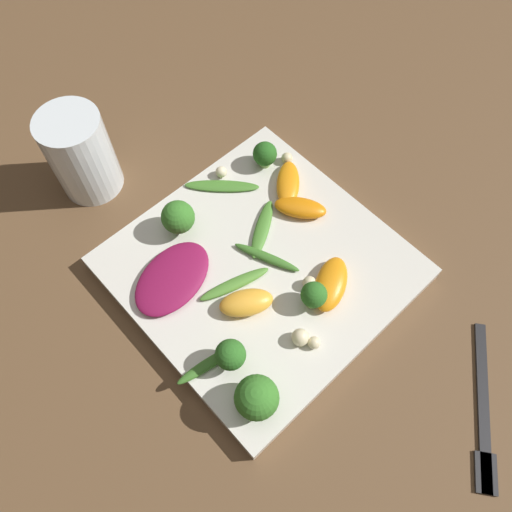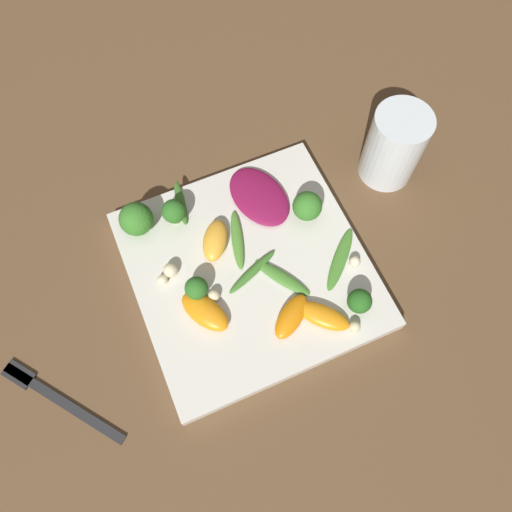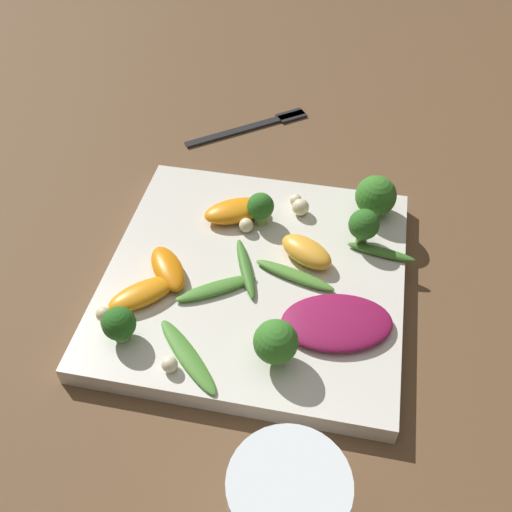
{
  "view_description": "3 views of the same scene",
  "coord_description": "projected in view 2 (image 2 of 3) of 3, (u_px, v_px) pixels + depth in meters",
  "views": [
    {
      "loc": [
        -0.18,
        -0.18,
        0.52
      ],
      "look_at": [
        -0.0,
        0.0,
        0.04
      ],
      "focal_mm": 35.0,
      "sensor_mm": 36.0,
      "label": 1
    },
    {
      "loc": [
        0.22,
        -0.09,
        0.6
      ],
      "look_at": [
        -0.0,
        0.01,
        0.04
      ],
      "focal_mm": 35.0,
      "sensor_mm": 36.0,
      "label": 2
    },
    {
      "loc": [
        -0.08,
        0.39,
        0.46
      ],
      "look_at": [
        0.0,
        -0.01,
        0.03
      ],
      "focal_mm": 42.0,
      "sensor_mm": 36.0,
      "label": 3
    }
  ],
  "objects": [
    {
      "name": "macadamia_nut_3",
      "position": [
        171.0,
        270.0,
        0.62
      ],
      "size": [
        0.02,
        0.02,
        0.02
      ],
      "color": "beige",
      "rests_on": "plate"
    },
    {
      "name": "broccoli_floret_3",
      "position": [
        174.0,
        212.0,
        0.64
      ],
      "size": [
        0.03,
        0.03,
        0.04
      ],
      "color": "#7A9E51",
      "rests_on": "plate"
    },
    {
      "name": "ground_plane",
      "position": [
        250.0,
        272.0,
        0.65
      ],
      "size": [
        2.4,
        2.4,
        0.0
      ],
      "primitive_type": "plane",
      "color": "brown"
    },
    {
      "name": "broccoli_floret_4",
      "position": [
        307.0,
        206.0,
        0.64
      ],
      "size": [
        0.04,
        0.04,
        0.05
      ],
      "color": "#7A9E51",
      "rests_on": "plate"
    },
    {
      "name": "orange_segment_0",
      "position": [
        291.0,
        316.0,
        0.6
      ],
      "size": [
        0.06,
        0.07,
        0.02
      ],
      "color": "orange",
      "rests_on": "plate"
    },
    {
      "name": "broccoli_floret_0",
      "position": [
        196.0,
        289.0,
        0.6
      ],
      "size": [
        0.03,
        0.03,
        0.04
      ],
      "color": "#84AD5B",
      "rests_on": "plate"
    },
    {
      "name": "radicchio_leaf_0",
      "position": [
        259.0,
        196.0,
        0.66
      ],
      "size": [
        0.11,
        0.09,
        0.01
      ],
      "color": "maroon",
      "rests_on": "plate"
    },
    {
      "name": "fork",
      "position": [
        49.0,
        394.0,
        0.59
      ],
      "size": [
        0.15,
        0.12,
        0.01
      ],
      "color": "#262628",
      "rests_on": "ground_plane"
    },
    {
      "name": "broccoli_floret_1",
      "position": [
        136.0,
        219.0,
        0.63
      ],
      "size": [
        0.04,
        0.04,
        0.05
      ],
      "color": "#84AD5B",
      "rests_on": "plate"
    },
    {
      "name": "arugula_sprig_3",
      "position": [
        282.0,
        278.0,
        0.62
      ],
      "size": [
        0.08,
        0.06,
        0.01
      ],
      "color": "#47842D",
      "rests_on": "plate"
    },
    {
      "name": "orange_segment_2",
      "position": [
        205.0,
        311.0,
        0.6
      ],
      "size": [
        0.08,
        0.06,
        0.02
      ],
      "color": "orange",
      "rests_on": "plate"
    },
    {
      "name": "macadamia_nut_2",
      "position": [
        355.0,
        327.0,
        0.59
      ],
      "size": [
        0.01,
        0.01,
        0.01
      ],
      "color": "beige",
      "rests_on": "plate"
    },
    {
      "name": "plate",
      "position": [
        249.0,
        270.0,
        0.64
      ],
      "size": [
        0.29,
        0.29,
        0.02
      ],
      "color": "silver",
      "rests_on": "ground_plane"
    },
    {
      "name": "arugula_sprig_1",
      "position": [
        340.0,
        259.0,
        0.63
      ],
      "size": [
        0.08,
        0.08,
        0.01
      ],
      "color": "#47842D",
      "rests_on": "plate"
    },
    {
      "name": "arugula_sprig_4",
      "position": [
        251.0,
        272.0,
        0.62
      ],
      "size": [
        0.04,
        0.08,
        0.01
      ],
      "color": "#3D7528",
      "rests_on": "plate"
    },
    {
      "name": "drinking_glass",
      "position": [
        394.0,
        146.0,
        0.66
      ],
      "size": [
        0.08,
        0.08,
        0.11
      ],
      "color": "white",
      "rests_on": "ground_plane"
    },
    {
      "name": "broccoli_floret_2",
      "position": [
        359.0,
        301.0,
        0.59
      ],
      "size": [
        0.03,
        0.03,
        0.04
      ],
      "color": "#84AD5B",
      "rests_on": "plate"
    },
    {
      "name": "arugula_sprig_0",
      "position": [
        181.0,
        203.0,
        0.66
      ],
      "size": [
        0.07,
        0.02,
        0.01
      ],
      "color": "#3D7528",
      "rests_on": "plate"
    },
    {
      "name": "macadamia_nut_0",
      "position": [
        163.0,
        280.0,
        0.62
      ],
      "size": [
        0.01,
        0.01,
        0.01
      ],
      "color": "beige",
      "rests_on": "plate"
    },
    {
      "name": "orange_segment_3",
      "position": [
        323.0,
        316.0,
        0.6
      ],
      "size": [
        0.07,
        0.07,
        0.02
      ],
      "color": "orange",
      "rests_on": "plate"
    },
    {
      "name": "arugula_sprig_2",
      "position": [
        237.0,
        240.0,
        0.64
      ],
      "size": [
        0.08,
        0.04,
        0.01
      ],
      "color": "#518E33",
      "rests_on": "plate"
    },
    {
      "name": "macadamia_nut_1",
      "position": [
        214.0,
        295.0,
        0.61
      ],
      "size": [
        0.02,
        0.02,
        0.02
      ],
      "color": "beige",
      "rests_on": "plate"
    },
    {
      "name": "macadamia_nut_4",
      "position": [
        355.0,
        261.0,
        0.63
      ],
      "size": [
        0.01,
        0.01,
        0.01
      ],
      "color": "beige",
      "rests_on": "plate"
    },
    {
      "name": "orange_segment_1",
      "position": [
        215.0,
        240.0,
        0.63
      ],
      "size": [
        0.07,
        0.06,
        0.02
      ],
      "color": "#FCAD33",
      "rests_on": "plate"
    }
  ]
}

